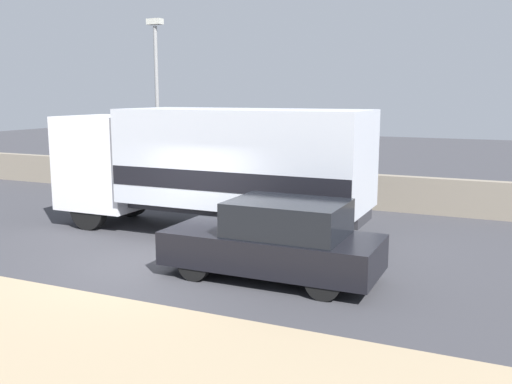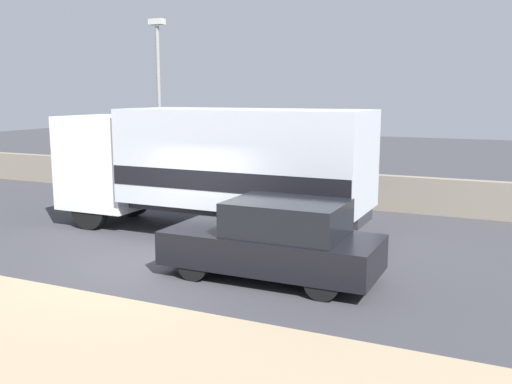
# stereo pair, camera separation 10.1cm
# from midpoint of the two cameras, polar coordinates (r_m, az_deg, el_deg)

# --- Properties ---
(ground_plane) EXTENTS (80.00, 80.00, 0.00)m
(ground_plane) POSITION_cam_midpoint_polar(r_m,az_deg,el_deg) (12.54, -9.40, -7.21)
(ground_plane) COLOR #38383D
(stone_wall_backdrop) EXTENTS (60.00, 0.35, 1.12)m
(stone_wall_backdrop) POSITION_cam_midpoint_polar(r_m,az_deg,el_deg) (19.29, 3.61, 0.57)
(stone_wall_backdrop) COLOR gray
(stone_wall_backdrop) RESTS_ON ground_plane
(street_lamp) EXTENTS (0.56, 0.28, 6.25)m
(street_lamp) POSITION_cam_midpoint_polar(r_m,az_deg,el_deg) (21.03, -10.02, 9.69)
(street_lamp) COLOR gray
(street_lamp) RESTS_ON ground_plane
(box_truck) EXTENTS (8.47, 2.49, 3.27)m
(box_truck) POSITION_cam_midpoint_polar(r_m,az_deg,el_deg) (14.77, -4.58, 2.85)
(box_truck) COLOR silver
(box_truck) RESTS_ON ground_plane
(car_hatchback) EXTENTS (4.29, 1.74, 1.60)m
(car_hatchback) POSITION_cam_midpoint_polar(r_m,az_deg,el_deg) (11.27, 1.77, -4.88)
(car_hatchback) COLOR black
(car_hatchback) RESTS_ON ground_plane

